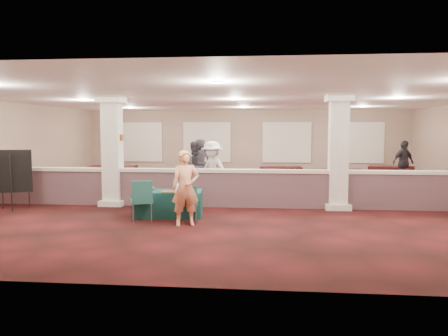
# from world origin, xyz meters

# --- Properties ---
(ground) EXTENTS (16.00, 16.00, 0.00)m
(ground) POSITION_xyz_m (0.00, 0.00, 0.00)
(ground) COLOR #3F0F11
(ground) RESTS_ON ground
(wall_back) EXTENTS (16.00, 0.04, 3.20)m
(wall_back) POSITION_xyz_m (0.00, 8.00, 1.60)
(wall_back) COLOR #876B5D
(wall_back) RESTS_ON ground
(wall_front) EXTENTS (16.00, 0.04, 3.20)m
(wall_front) POSITION_xyz_m (0.00, -8.00, 1.60)
(wall_front) COLOR #876B5D
(wall_front) RESTS_ON ground
(ceiling) EXTENTS (16.00, 16.00, 0.02)m
(ceiling) POSITION_xyz_m (0.00, 0.00, 3.20)
(ceiling) COLOR white
(ceiling) RESTS_ON wall_back
(partition_wall) EXTENTS (15.60, 0.28, 1.10)m
(partition_wall) POSITION_xyz_m (0.00, -1.50, 0.57)
(partition_wall) COLOR brown
(partition_wall) RESTS_ON ground
(column_left) EXTENTS (0.72, 0.72, 3.20)m
(column_left) POSITION_xyz_m (-3.50, -1.50, 1.64)
(column_left) COLOR silver
(column_left) RESTS_ON ground
(column_right) EXTENTS (0.72, 0.72, 3.20)m
(column_right) POSITION_xyz_m (3.00, -1.50, 1.64)
(column_right) COLOR silver
(column_right) RESTS_ON ground
(sconce_left) EXTENTS (0.12, 0.12, 0.18)m
(sconce_left) POSITION_xyz_m (-3.78, -1.50, 2.00)
(sconce_left) COLOR brown
(sconce_left) RESTS_ON column_left
(sconce_right) EXTENTS (0.12, 0.12, 0.18)m
(sconce_right) POSITION_xyz_m (-3.22, -1.50, 2.00)
(sconce_right) COLOR brown
(sconce_right) RESTS_ON column_left
(near_table) EXTENTS (1.79, 1.01, 0.66)m
(near_table) POSITION_xyz_m (-1.50, -3.00, 0.33)
(near_table) COLOR #0F3836
(near_table) RESTS_ON ground
(conf_chair_main) EXTENTS (0.52, 0.52, 0.90)m
(conf_chair_main) POSITION_xyz_m (-0.85, -3.75, 0.53)
(conf_chair_main) COLOR #1F5C4E
(conf_chair_main) RESTS_ON ground
(conf_chair_side) EXTENTS (0.66, 0.66, 1.02)m
(conf_chair_side) POSITION_xyz_m (-1.97, -3.79, 0.60)
(conf_chair_side) COLOR #1F5C4E
(conf_chair_side) RESTS_ON ground
(easel_board) EXTENTS (0.96, 0.58, 1.68)m
(easel_board) POSITION_xyz_m (-5.96, -2.55, 1.07)
(easel_board) COLOR black
(easel_board) RESTS_ON ground
(woman) EXTENTS (0.74, 0.60, 1.76)m
(woman) POSITION_xyz_m (-0.86, -4.02, 0.88)
(woman) COLOR #FF976E
(woman) RESTS_ON ground
(far_table_front_left) EXTENTS (1.84, 1.09, 0.71)m
(far_table_front_left) POSITION_xyz_m (-6.48, 0.30, 0.35)
(far_table_front_left) COLOR black
(far_table_front_left) RESTS_ON ground
(far_table_front_center) EXTENTS (1.91, 1.11, 0.73)m
(far_table_front_center) POSITION_xyz_m (-2.00, 0.30, 0.37)
(far_table_front_center) COLOR black
(far_table_front_center) RESTS_ON ground
(far_table_front_right) EXTENTS (2.05, 1.35, 0.77)m
(far_table_front_right) POSITION_xyz_m (3.72, 2.40, 0.38)
(far_table_front_right) COLOR black
(far_table_front_right) RESTS_ON ground
(far_table_back_left) EXTENTS (1.95, 1.08, 0.76)m
(far_table_back_left) POSITION_xyz_m (-5.22, 3.20, 0.38)
(far_table_back_left) COLOR black
(far_table_back_left) RESTS_ON ground
(far_table_back_center) EXTENTS (1.76, 0.97, 0.69)m
(far_table_back_center) POSITION_xyz_m (1.60, 4.37, 0.35)
(far_table_back_center) COLOR black
(far_table_back_center) RESTS_ON ground
(far_table_back_right) EXTENTS (1.97, 1.40, 0.72)m
(far_table_back_right) POSITION_xyz_m (6.15, 4.63, 0.36)
(far_table_back_right) COLOR black
(far_table_back_right) RESTS_ON ground
(attendee_a) EXTENTS (0.97, 0.92, 1.80)m
(attendee_a) POSITION_xyz_m (-1.52, 1.61, 0.90)
(attendee_a) COLOR black
(attendee_a) RESTS_ON ground
(attendee_b) EXTENTS (1.26, 1.18, 1.86)m
(attendee_b) POSITION_xyz_m (-0.74, 0.00, 0.93)
(attendee_b) COLOR beige
(attendee_b) RESTS_ON ground
(attendee_c) EXTENTS (1.17, 0.97, 1.81)m
(attendee_c) POSITION_xyz_m (6.48, 4.15, 0.90)
(attendee_c) COLOR black
(attendee_c) RESTS_ON ground
(attendee_d) EXTENTS (0.96, 0.61, 1.83)m
(attendee_d) POSITION_xyz_m (-1.89, 4.97, 0.92)
(attendee_d) COLOR black
(attendee_d) RESTS_ON ground
(laptop_base) EXTENTS (0.32, 0.23, 0.02)m
(laptop_base) POSITION_xyz_m (-1.23, -3.02, 0.67)
(laptop_base) COLOR #BAB9BE
(laptop_base) RESTS_ON near_table
(laptop_screen) EXTENTS (0.30, 0.04, 0.20)m
(laptop_screen) POSITION_xyz_m (-1.23, -2.92, 0.78)
(laptop_screen) COLOR #BAB9BE
(laptop_screen) RESTS_ON near_table
(screen_glow) EXTENTS (0.27, 0.03, 0.17)m
(screen_glow) POSITION_xyz_m (-1.23, -2.92, 0.76)
(screen_glow) COLOR silver
(screen_glow) RESTS_ON near_table
(knitting) EXTENTS (0.38, 0.30, 0.03)m
(knitting) POSITION_xyz_m (-1.44, -3.22, 0.67)
(knitting) COLOR orange
(knitting) RESTS_ON near_table
(yarn_cream) EXTENTS (0.10, 0.10, 0.10)m
(yarn_cream) POSITION_xyz_m (-1.99, -3.13, 0.71)
(yarn_cream) COLOR beige
(yarn_cream) RESTS_ON near_table
(yarn_red) EXTENTS (0.09, 0.09, 0.09)m
(yarn_red) POSITION_xyz_m (-2.13, -3.01, 0.71)
(yarn_red) COLOR maroon
(yarn_red) RESTS_ON near_table
(yarn_grey) EXTENTS (0.09, 0.09, 0.09)m
(yarn_grey) POSITION_xyz_m (-1.92, -2.93, 0.71)
(yarn_grey) COLOR #4C4C51
(yarn_grey) RESTS_ON near_table
(scissors) EXTENTS (0.11, 0.04, 0.01)m
(scissors) POSITION_xyz_m (-0.89, -3.20, 0.67)
(scissors) COLOR #AF1A12
(scissors) RESTS_ON near_table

